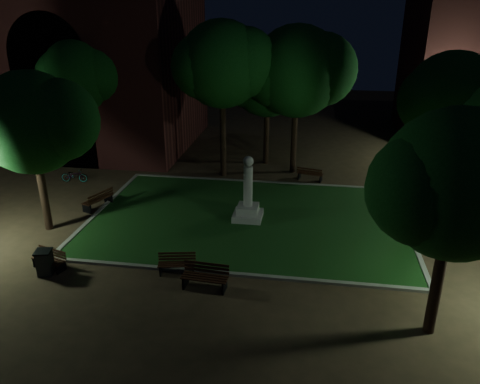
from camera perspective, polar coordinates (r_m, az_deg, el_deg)
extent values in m
plane|color=#41301F|center=(21.28, 0.21, -5.70)|extent=(80.00, 80.00, 0.00)
cube|color=#183F15|center=(23.03, 0.96, -3.31)|extent=(15.00, 10.00, 0.08)
cube|color=slate|center=(18.60, -1.25, -9.96)|extent=(15.40, 0.20, 0.12)
cube|color=slate|center=(27.68, 2.42, 1.22)|extent=(15.40, 0.20, 0.12)
cube|color=slate|center=(25.11, -16.49, -1.99)|extent=(0.20, 10.00, 0.12)
cube|color=slate|center=(23.35, 19.82, -4.31)|extent=(0.20, 10.00, 0.12)
cube|color=gray|center=(22.95, 0.96, -2.88)|extent=(1.40, 1.40, 0.30)
cube|color=gray|center=(22.81, 0.97, -2.09)|extent=(1.00, 1.00, 0.40)
cylinder|color=gray|center=(22.34, 0.99, 0.72)|extent=(0.44, 0.44, 2.00)
sphere|color=gray|center=(21.91, 1.01, 3.76)|extent=(0.50, 0.50, 0.50)
cube|color=#4B1C1B|center=(37.72, -22.11, 16.93)|extent=(20.00, 12.00, 15.00)
cube|color=black|center=(32.88, -20.40, 9.50)|extent=(5.00, 3.00, 7.00)
cylinder|color=black|center=(32.38, -21.25, 15.53)|extent=(5.00, 3.00, 5.00)
plane|color=orange|center=(33.92, -19.45, 9.98)|extent=(6.30, 0.00, 6.30)
cylinder|color=black|center=(23.24, -22.86, 0.02)|extent=(0.36, 0.36, 3.75)
sphere|color=#124A16|center=(22.32, -24.09, 7.73)|extent=(4.51, 4.51, 4.51)
sphere|color=#124A16|center=(21.88, -21.34, 8.15)|extent=(3.61, 3.61, 3.61)
sphere|color=#124A16|center=(22.60, -26.39, 7.24)|extent=(3.39, 3.39, 3.39)
cylinder|color=black|center=(28.22, -2.10, 7.05)|extent=(0.36, 0.36, 5.18)
sphere|color=#124A16|center=(27.44, -2.22, 15.30)|extent=(4.96, 4.96, 4.96)
sphere|color=#124A16|center=(27.42, 0.51, 15.52)|extent=(3.97, 3.97, 3.97)
sphere|color=#124A16|center=(27.37, -4.45, 15.02)|extent=(3.72, 3.72, 3.72)
cylinder|color=black|center=(29.04, 6.60, 6.75)|extent=(0.36, 0.36, 4.59)
sphere|color=#124A16|center=(28.26, 6.96, 14.39)|extent=(5.36, 5.36, 5.36)
sphere|color=#124A16|center=(28.43, 9.77, 14.49)|extent=(4.29, 4.29, 4.29)
sphere|color=#124A16|center=(28.04, 4.66, 14.21)|extent=(4.02, 4.02, 4.02)
cylinder|color=black|center=(27.13, 23.26, 3.32)|extent=(0.36, 0.36, 4.03)
sphere|color=#124A16|center=(26.33, 24.40, 10.39)|extent=(4.73, 4.73, 4.73)
sphere|color=#124A16|center=(26.84, 26.79, 10.41)|extent=(3.78, 3.78, 3.78)
sphere|color=#124A16|center=(25.83, 22.48, 10.26)|extent=(3.54, 3.54, 3.54)
cylinder|color=black|center=(16.03, 22.92, -9.95)|extent=(0.36, 0.36, 3.80)
sphere|color=#124A16|center=(14.67, 24.78, 0.88)|extent=(4.45, 4.45, 4.45)
sphere|color=#124A16|center=(14.20, 21.58, 0.30)|extent=(3.34, 3.34, 3.34)
cylinder|color=black|center=(31.76, -18.03, 6.96)|extent=(0.36, 0.36, 4.39)
sphere|color=#124A16|center=(31.08, -18.82, 13.33)|extent=(4.64, 4.64, 4.64)
sphere|color=#124A16|center=(30.74, -16.70, 13.68)|extent=(3.71, 3.71, 3.71)
sphere|color=#124A16|center=(31.27, -20.60, 12.97)|extent=(3.48, 3.48, 3.48)
cylinder|color=black|center=(30.65, 3.24, 7.23)|extent=(0.36, 0.36, 4.12)
sphere|color=#124A16|center=(29.94, 3.39, 13.77)|extent=(4.90, 4.90, 4.90)
sphere|color=#124A16|center=(30.03, 5.83, 13.92)|extent=(3.92, 3.92, 3.92)
sphere|color=#124A16|center=(29.77, 1.39, 13.56)|extent=(3.68, 3.68, 3.68)
cylinder|color=black|center=(33.34, -15.33, 7.50)|extent=(0.12, 0.12, 3.89)
cylinder|color=black|center=(32.93, -15.68, 10.77)|extent=(0.90, 0.08, 0.08)
sphere|color=#D8FFD8|center=(33.12, -16.40, 10.75)|extent=(0.28, 0.28, 0.28)
sphere|color=#D8FFD8|center=(32.75, -14.95, 10.78)|extent=(0.28, 0.28, 0.28)
cylinder|color=black|center=(32.77, 24.71, 6.10)|extent=(0.12, 0.12, 4.00)
cylinder|color=black|center=(32.34, 25.28, 9.50)|extent=(0.90, 0.08, 0.08)
sphere|color=#D8FFD8|center=(32.22, 24.50, 9.58)|extent=(0.28, 0.28, 0.28)
sphere|color=#D8FFD8|center=(32.47, 26.05, 9.42)|extent=(0.28, 0.28, 0.28)
cube|color=black|center=(18.90, -9.64, -9.23)|extent=(0.15, 0.51, 0.40)
cube|color=black|center=(18.78, -5.69, -9.23)|extent=(0.15, 0.51, 0.40)
cube|color=black|center=(18.55, -7.76, -9.01)|extent=(1.46, 0.37, 0.04)
cube|color=black|center=(18.66, -7.72, -8.80)|extent=(1.46, 0.37, 0.04)
cube|color=black|center=(18.77, -7.69, -8.60)|extent=(1.46, 0.37, 0.04)
cube|color=black|center=(18.88, -7.66, -8.40)|extent=(1.46, 0.37, 0.04)
cube|color=black|center=(18.88, -7.66, -8.07)|extent=(1.45, 0.34, 0.09)
cube|color=black|center=(18.81, -7.68, -7.74)|extent=(1.45, 0.34, 0.09)
cube|color=black|center=(18.75, -7.70, -7.39)|extent=(1.45, 0.34, 0.09)
cube|color=black|center=(18.00, -6.66, -10.66)|extent=(0.11, 0.60, 0.48)
cube|color=black|center=(17.61, -1.89, -11.32)|extent=(0.11, 0.60, 0.48)
cube|color=black|center=(17.46, -4.56, -10.73)|extent=(1.74, 0.22, 0.04)
cube|color=black|center=(17.58, -4.41, -10.47)|extent=(1.74, 0.22, 0.04)
cube|color=black|center=(17.70, -4.27, -10.21)|extent=(1.74, 0.22, 0.04)
cube|color=black|center=(17.83, -4.12, -9.96)|extent=(1.74, 0.22, 0.04)
cube|color=black|center=(17.82, -4.07, -9.55)|extent=(1.74, 0.18, 0.10)
cube|color=black|center=(17.74, -4.09, -9.13)|extent=(1.74, 0.18, 0.10)
cube|color=black|center=(17.66, -4.10, -8.71)|extent=(1.74, 0.18, 0.10)
cube|color=black|center=(20.90, -23.40, -7.66)|extent=(0.20, 0.49, 0.40)
cube|color=black|center=(20.03, -20.97, -8.60)|extent=(0.20, 0.49, 0.40)
cube|color=black|center=(20.25, -22.70, -7.85)|extent=(1.40, 0.51, 0.04)
cube|color=black|center=(20.32, -22.44, -7.70)|extent=(1.40, 0.51, 0.04)
cube|color=black|center=(20.39, -22.18, -7.55)|extent=(1.40, 0.51, 0.04)
cube|color=black|center=(20.46, -21.93, -7.41)|extent=(1.40, 0.51, 0.04)
cube|color=black|center=(20.45, -21.85, -7.12)|extent=(1.39, 0.48, 0.09)
cube|color=black|center=(20.39, -21.90, -6.81)|extent=(1.39, 0.48, 0.09)
cube|color=black|center=(20.33, -21.95, -6.50)|extent=(1.39, 0.48, 0.09)
cube|color=black|center=(25.84, -15.75, -0.79)|extent=(0.57, 0.27, 0.47)
cube|color=black|center=(24.92, -18.17, -1.94)|extent=(0.57, 0.27, 0.47)
cube|color=black|center=(25.44, -17.36, -0.74)|extent=(0.71, 1.63, 0.04)
cube|color=black|center=(25.34, -17.13, -0.80)|extent=(0.71, 1.63, 0.04)
cube|color=black|center=(25.23, -16.90, -0.87)|extent=(0.71, 1.63, 0.04)
cube|color=black|center=(25.13, -16.66, -0.94)|extent=(0.71, 1.63, 0.04)
cube|color=black|center=(25.05, -16.58, -0.74)|extent=(0.68, 1.62, 0.10)
cube|color=black|center=(24.99, -16.62, -0.43)|extent=(0.68, 1.62, 0.10)
cube|color=black|center=(24.94, -16.66, -0.11)|extent=(0.68, 1.62, 0.10)
cube|color=black|center=(23.53, 23.96, -4.24)|extent=(0.62, 0.15, 0.49)
cube|color=black|center=(24.83, 22.64, -2.66)|extent=(0.62, 0.15, 0.49)
cube|color=black|center=(24.17, 23.92, -2.87)|extent=(0.35, 1.78, 0.04)
cube|color=black|center=(24.11, 23.57, -2.87)|extent=(0.35, 1.78, 0.04)
cube|color=black|center=(24.05, 23.23, -2.88)|extent=(0.35, 1.78, 0.04)
cube|color=black|center=(23.99, 22.88, -2.88)|extent=(0.35, 1.78, 0.04)
cube|color=black|center=(23.92, 22.78, -2.64)|extent=(0.32, 1.78, 0.11)
cube|color=black|center=(23.86, 22.83, -2.30)|extent=(0.32, 1.78, 0.11)
cube|color=black|center=(23.80, 22.89, -1.96)|extent=(0.32, 1.78, 0.11)
cube|color=black|center=(28.22, 9.83, 1.64)|extent=(0.18, 0.52, 0.42)
cube|color=black|center=(28.51, 7.23, 2.02)|extent=(0.18, 0.52, 0.42)
cube|color=black|center=(28.47, 8.66, 2.38)|extent=(1.50, 0.45, 0.04)
cube|color=black|center=(28.35, 8.59, 2.30)|extent=(1.50, 0.45, 0.04)
cube|color=black|center=(28.23, 8.52, 2.21)|extent=(1.50, 0.45, 0.04)
cube|color=black|center=(28.11, 8.45, 2.13)|extent=(1.50, 0.45, 0.04)
cube|color=black|center=(28.02, 8.43, 2.27)|extent=(1.49, 0.42, 0.09)
cube|color=black|center=(27.98, 8.45, 2.53)|extent=(1.49, 0.42, 0.09)
cube|color=black|center=(27.93, 8.46, 2.79)|extent=(1.49, 0.42, 0.09)
cube|color=black|center=(19.98, -22.69, -8.00)|extent=(0.64, 0.64, 0.97)
cube|color=black|center=(19.74, -22.91, -6.70)|extent=(0.72, 0.72, 0.06)
imported|color=black|center=(29.39, -19.55, 1.93)|extent=(1.62, 0.69, 0.83)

